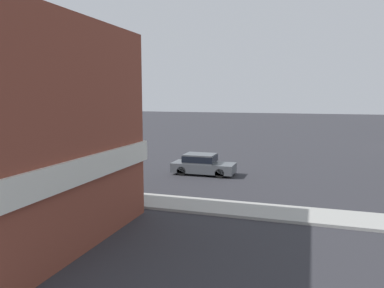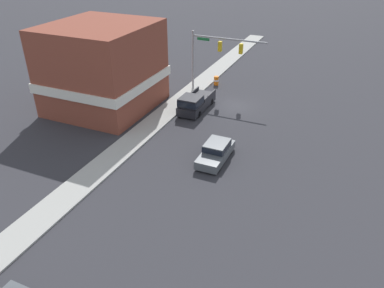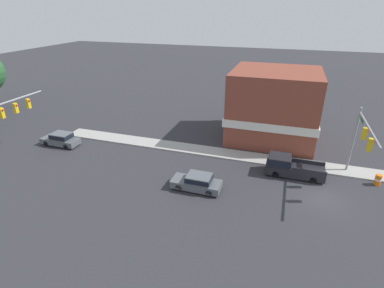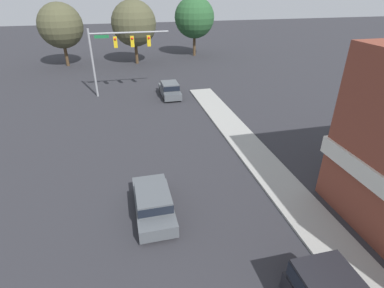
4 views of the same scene
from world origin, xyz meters
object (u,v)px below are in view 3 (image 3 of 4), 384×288
(pickup_truck_parked, at_px, (289,166))
(car_lead, at_px, (197,182))
(construction_barrel, at_px, (378,180))
(car_oncoming, at_px, (61,139))

(pickup_truck_parked, bearing_deg, car_lead, 124.00)
(pickup_truck_parked, relative_size, construction_barrel, 5.21)
(car_lead, distance_m, construction_barrel, 16.70)
(construction_barrel, bearing_deg, car_oncoming, 93.13)
(car_oncoming, relative_size, construction_barrel, 4.28)
(car_lead, height_order, pickup_truck_parked, pickup_truck_parked)
(car_oncoming, xyz_separation_m, construction_barrel, (1.85, -33.80, -0.26))
(car_oncoming, relative_size, pickup_truck_parked, 0.82)
(pickup_truck_parked, distance_m, construction_barrel, 7.93)
(car_lead, distance_m, pickup_truck_parked, 9.35)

